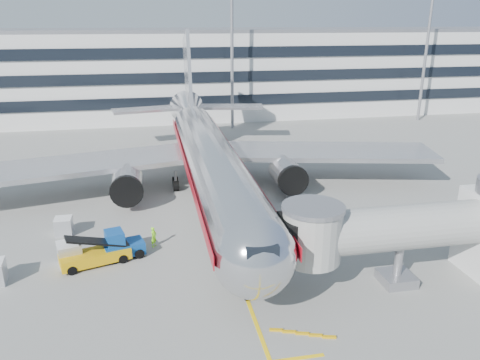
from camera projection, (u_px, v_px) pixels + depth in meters
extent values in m
plane|color=gray|center=(227.00, 244.00, 37.79)|extent=(180.00, 180.00, 0.00)
cube|color=yellow|center=(210.00, 200.00, 47.07)|extent=(0.25, 70.00, 0.01)
cylinder|color=silver|center=(212.00, 166.00, 43.85)|extent=(5.00, 36.00, 5.00)
sphere|color=silver|center=(255.00, 256.00, 27.15)|extent=(5.00, 5.00, 5.00)
cone|color=silver|center=(190.00, 114.00, 65.00)|extent=(5.00, 10.00, 5.00)
cube|color=black|center=(261.00, 251.00, 25.39)|extent=(1.80, 1.20, 0.90)
cube|color=#B7B7BC|center=(322.00, 152.00, 51.57)|extent=(24.95, 12.07, 0.50)
cube|color=#B7B7BC|center=(76.00, 165.00, 46.86)|extent=(24.95, 12.07, 0.50)
cylinder|color=#99999E|center=(287.00, 174.00, 47.81)|extent=(3.00, 4.20, 3.00)
cylinder|color=#99999E|center=(127.00, 184.00, 44.91)|extent=(3.00, 4.20, 3.00)
cylinder|color=black|center=(293.00, 181.00, 45.95)|extent=(3.10, 0.50, 3.10)
cylinder|color=black|center=(127.00, 192.00, 43.05)|extent=(3.10, 0.50, 3.10)
cube|color=#B7B7BC|center=(188.00, 81.00, 64.03)|extent=(0.45, 9.39, 13.72)
cube|color=#B7B7BC|center=(227.00, 107.00, 66.73)|extent=(10.41, 4.94, 0.35)
cube|color=#B7B7BC|center=(149.00, 109.00, 64.73)|extent=(10.41, 4.94, 0.35)
cylinder|color=gray|center=(247.00, 287.00, 30.08)|extent=(0.24, 0.24, 1.80)
cylinder|color=black|center=(247.00, 293.00, 30.22)|extent=(0.35, 0.90, 0.90)
cylinder|color=gray|center=(234.00, 176.00, 51.04)|extent=(0.30, 0.30, 2.00)
cylinder|color=gray|center=(175.00, 180.00, 49.88)|extent=(0.30, 0.30, 2.00)
cube|color=#A00B17|center=(239.00, 161.00, 44.21)|extent=(0.06, 38.00, 0.90)
cube|color=#A00B17|center=(185.00, 164.00, 43.29)|extent=(0.06, 38.00, 0.90)
cylinder|color=#A8A8A3|center=(403.00, 227.00, 30.90)|extent=(13.00, 3.00, 3.00)
cylinder|color=#A8A8A3|center=(312.00, 235.00, 29.76)|extent=(3.80, 3.80, 3.40)
cylinder|color=gray|center=(313.00, 208.00, 29.14)|extent=(4.00, 4.00, 0.30)
cube|color=black|center=(292.00, 237.00, 29.53)|extent=(1.40, 2.60, 2.60)
cylinder|color=gray|center=(398.00, 262.00, 31.75)|extent=(0.56, 0.56, 3.20)
cube|color=gray|center=(396.00, 278.00, 32.16)|extent=(2.20, 2.20, 0.70)
cylinder|color=black|center=(384.00, 280.00, 32.00)|extent=(0.35, 0.70, 0.70)
cylinder|color=black|center=(408.00, 277.00, 32.32)|extent=(0.35, 0.70, 0.70)
cube|color=silver|center=(176.00, 73.00, 89.17)|extent=(150.00, 24.00, 15.00)
cube|color=black|center=(182.00, 102.00, 79.08)|extent=(150.00, 0.30, 1.80)
cube|color=black|center=(181.00, 78.00, 77.78)|extent=(150.00, 0.30, 1.80)
cube|color=black|center=(180.00, 53.00, 76.48)|extent=(150.00, 0.30, 1.80)
cube|color=gray|center=(174.00, 30.00, 86.63)|extent=(150.00, 24.00, 0.60)
cylinder|color=gray|center=(232.00, 51.00, 74.14)|extent=(0.50, 0.50, 25.00)
cylinder|color=gray|center=(427.00, 48.00, 80.31)|extent=(0.50, 0.50, 25.00)
cube|color=#D59E09|center=(95.00, 256.00, 34.59)|extent=(5.32, 3.19, 0.80)
cube|color=black|center=(94.00, 244.00, 34.25)|extent=(5.40, 2.72, 1.74)
cylinder|color=black|center=(68.00, 261.00, 34.54)|extent=(0.75, 0.50, 0.68)
cylinder|color=black|center=(72.00, 270.00, 33.21)|extent=(0.75, 0.50, 0.68)
cylinder|color=black|center=(118.00, 250.00, 36.15)|extent=(0.75, 0.50, 0.68)
cylinder|color=black|center=(123.00, 259.00, 34.82)|extent=(0.75, 0.50, 0.68)
cube|color=navy|center=(124.00, 248.00, 35.68)|extent=(3.29, 2.40, 0.95)
cube|color=navy|center=(115.00, 238.00, 35.11)|extent=(1.63, 1.86, 1.16)
cube|color=black|center=(114.00, 234.00, 34.98)|extent=(1.48, 1.63, 0.11)
cylinder|color=black|center=(110.00, 250.00, 36.06)|extent=(0.80, 0.50, 0.74)
cylinder|color=black|center=(114.00, 259.00, 34.71)|extent=(0.80, 0.50, 0.74)
cylinder|color=black|center=(134.00, 245.00, 36.85)|extent=(0.80, 0.50, 0.74)
cylinder|color=black|center=(139.00, 254.00, 35.50)|extent=(0.80, 0.50, 0.74)
cube|color=silver|center=(64.00, 226.00, 39.39)|extent=(1.40, 1.40, 1.43)
cube|color=white|center=(63.00, 218.00, 39.15)|extent=(1.40, 1.40, 0.05)
cube|color=silver|center=(70.00, 254.00, 34.47)|extent=(2.01, 2.01, 1.68)
cube|color=white|center=(68.00, 243.00, 34.19)|extent=(2.01, 2.01, 0.06)
imported|color=#8CFF1A|center=(154.00, 237.00, 37.19)|extent=(0.66, 0.72, 1.66)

